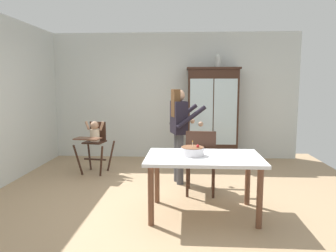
% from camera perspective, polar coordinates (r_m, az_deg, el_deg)
% --- Properties ---
extents(ground_plane, '(6.24, 6.24, 0.00)m').
position_cam_1_polar(ground_plane, '(4.56, -0.36, -13.11)').
color(ground_plane, tan).
extents(wall_back, '(5.32, 0.06, 2.70)m').
position_cam_1_polar(wall_back, '(6.90, 1.00, 5.41)').
color(wall_back, silver).
rests_on(wall_back, ground_plane).
extents(china_cabinet, '(1.09, 0.48, 1.95)m').
position_cam_1_polar(china_cabinet, '(6.68, 8.02, 2.09)').
color(china_cabinet, '#382116').
rests_on(china_cabinet, ground_plane).
extents(ceramic_vase, '(0.13, 0.13, 0.27)m').
position_cam_1_polar(ceramic_vase, '(6.67, 9.06, 11.42)').
color(ceramic_vase, '#B2B7B2').
rests_on(ceramic_vase, china_cabinet).
extents(high_chair_with_toddler, '(0.65, 0.75, 0.95)m').
position_cam_1_polar(high_chair_with_toddler, '(5.85, -13.13, -2.04)').
color(high_chair_with_toddler, '#382116').
rests_on(high_chair_with_toddler, ground_plane).
extents(adult_person, '(0.61, 0.60, 1.53)m').
position_cam_1_polar(adult_person, '(5.08, 2.05, 0.31)').
color(adult_person, '#47474C').
rests_on(adult_person, ground_plane).
extents(dining_table, '(1.40, 0.90, 0.74)m').
position_cam_1_polar(dining_table, '(3.91, 6.44, -6.82)').
color(dining_table, silver).
rests_on(dining_table, ground_plane).
extents(birthday_cake, '(0.28, 0.28, 0.19)m').
position_cam_1_polar(birthday_cake, '(3.89, 4.45, -4.55)').
color(birthday_cake, white).
rests_on(birthday_cake, dining_table).
extents(dining_chair_far_side, '(0.47, 0.47, 0.96)m').
position_cam_1_polar(dining_chair_far_side, '(4.58, 5.93, -5.78)').
color(dining_chair_far_side, '#382116').
rests_on(dining_chair_far_side, ground_plane).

